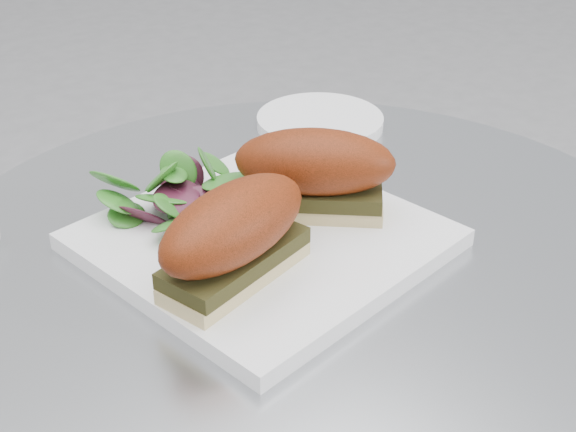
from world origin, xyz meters
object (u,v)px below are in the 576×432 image
saucer (320,121)px  plate (263,240)px  sandwich_left (234,233)px  sandwich_right (315,171)px

saucer → plate: bearing=-139.8°
saucer → sandwich_left: bearing=-140.4°
sandwich_left → sandwich_right: same height
sandwich_left → sandwich_right: size_ratio=1.08×
sandwich_left → saucer: 0.34m
sandwich_right → plate: bearing=-138.1°
plate → sandwich_right: (0.06, 0.00, 0.05)m
plate → sandwich_left: sandwich_left is taller
sandwich_left → saucer: sandwich_left is taller
sandwich_left → sandwich_right: bearing=5.9°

